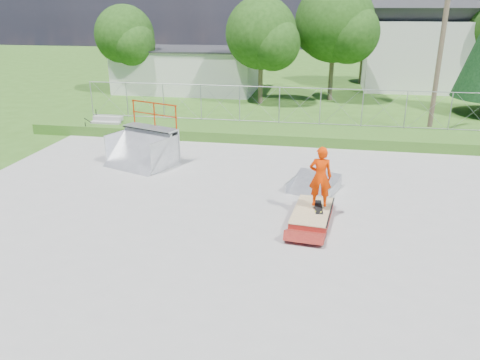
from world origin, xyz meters
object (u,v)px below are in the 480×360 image
object	(u,v)px
skater	(320,179)
flat_bank_ramp	(313,185)
grind_box	(312,215)
quarter_pipe	(139,137)

from	to	relation	value
skater	flat_bank_ramp	bearing A→B (deg)	-85.02
grind_box	flat_bank_ramp	world-z (taller)	flat_bank_ramp
grind_box	flat_bank_ramp	distance (m)	2.37
grind_box	quarter_pipe	xyz separation A→B (m)	(-6.90, 3.88, 1.03)
grind_box	quarter_pipe	bearing A→B (deg)	156.37
quarter_pipe	skater	bearing A→B (deg)	-7.47
quarter_pipe	flat_bank_ramp	world-z (taller)	quarter_pipe
grind_box	quarter_pipe	world-z (taller)	quarter_pipe
flat_bank_ramp	quarter_pipe	bearing A→B (deg)	-174.91
quarter_pipe	skater	distance (m)	8.02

